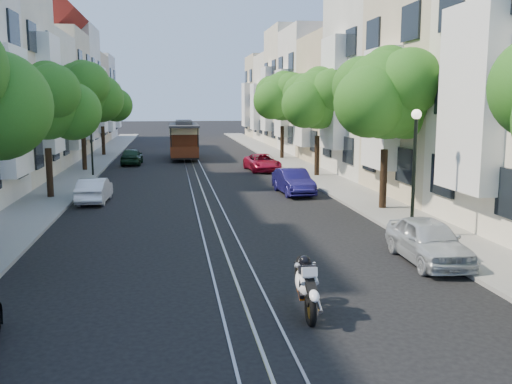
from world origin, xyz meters
name	(u,v)px	position (x,y,z in m)	size (l,w,h in m)	color
ground	(193,165)	(0.00, 28.00, 0.00)	(200.00, 200.00, 0.00)	black
sidewalk_east	(290,162)	(7.25, 28.00, 0.06)	(2.50, 80.00, 0.12)	gray
sidewalk_west	(90,166)	(-7.25, 28.00, 0.06)	(2.50, 80.00, 0.12)	gray
rail_left	(185,165)	(-0.55, 28.00, 0.01)	(0.06, 80.00, 0.02)	gray
rail_slot	(193,165)	(0.00, 28.00, 0.01)	(0.06, 80.00, 0.02)	gray
rail_right	(200,165)	(0.55, 28.00, 0.01)	(0.06, 80.00, 0.02)	gray
lane_line	(193,165)	(0.00, 28.00, 0.00)	(0.08, 80.00, 0.01)	tan
townhouses_east	(352,93)	(11.87, 27.91, 5.18)	(7.75, 72.00, 12.00)	beige
townhouses_west	(17,94)	(-11.87, 27.91, 5.08)	(7.75, 72.00, 11.76)	silver
tree_e_b	(388,97)	(7.26, 8.98, 4.73)	(4.93, 4.08, 6.68)	black
tree_e_c	(319,101)	(7.26, 19.98, 4.60)	(4.84, 3.99, 6.52)	black
tree_e_d	(283,98)	(7.26, 30.98, 4.87)	(5.01, 4.16, 6.85)	black
tree_w_b	(47,105)	(-7.14, 13.98, 4.40)	(4.72, 3.87, 6.27)	black
tree_w_c	(82,93)	(-7.14, 24.98, 5.07)	(5.13, 4.28, 7.09)	black
tree_w_d	(102,101)	(-7.14, 35.98, 4.60)	(4.84, 3.99, 6.52)	black
lamp_east	(415,154)	(6.30, 4.00, 2.85)	(0.32, 0.32, 4.16)	black
lamp_west	(91,130)	(-6.30, 22.00, 2.85)	(0.32, 0.32, 4.16)	black
sportbike_rider	(306,283)	(1.22, -2.16, 0.70)	(0.45, 1.94, 1.34)	black
cable_car	(184,138)	(-0.50, 32.66, 1.66)	(2.36, 7.32, 2.80)	black
parked_car_e_near	(428,240)	(5.60, 1.28, 0.63)	(1.49, 3.70, 1.26)	#B0B6BC
parked_car_e_mid	(293,182)	(4.40, 13.79, 0.62)	(1.32, 3.78, 1.24)	#120E46
parked_car_e_far	(262,163)	(4.40, 23.50, 0.56)	(1.87, 4.06, 1.13)	maroon
parked_car_w_mid	(94,190)	(-5.04, 12.80, 0.57)	(1.20, 3.43, 1.13)	white
parked_car_w_far	(132,156)	(-4.40, 28.73, 0.61)	(1.43, 3.56, 1.21)	black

